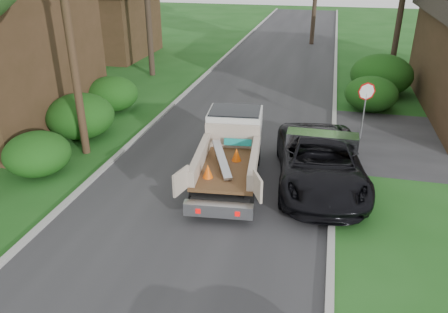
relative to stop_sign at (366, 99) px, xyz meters
name	(u,v)px	position (x,y,z in m)	size (l,w,h in m)	color
ground	(176,246)	(-5.20, -9.00, -1.78)	(120.00, 120.00, 0.00)	#194C15
road	(245,121)	(-5.20, 1.00, -1.77)	(8.00, 90.00, 0.02)	#28282B
curb_left	(164,113)	(-9.30, 1.00, -1.72)	(0.20, 90.00, 0.12)	#9E9E99
curb_right	(334,127)	(-1.10, 1.00, -1.72)	(0.20, 90.00, 0.12)	#9E9E99
stop_sign	(366,99)	(0.00, 0.00, 0.00)	(0.71, 0.32, 2.48)	slate
utility_pole	(67,18)	(-10.68, -4.02, 3.40)	(2.42, 1.25, 10.00)	#382619
house_left_far	(100,14)	(-18.70, 13.00, 1.27)	(7.56, 7.56, 6.00)	#3B2918
hedge_left_a	(37,154)	(-11.40, -6.00, -1.01)	(2.34, 2.34, 1.53)	#153E0E
hedge_left_b	(80,116)	(-11.70, -2.50, -0.84)	(2.86, 2.86, 1.87)	#153E0E
hedge_left_c	(112,94)	(-12.00, 1.00, -0.93)	(2.60, 2.60, 1.70)	#153E0E
hedge_right_a	(371,94)	(0.60, 4.00, -0.93)	(2.60, 2.60, 1.70)	#153E0E
hedge_right_b	(381,75)	(1.30, 7.00, -0.67)	(3.38, 3.38, 2.21)	#153E0E
flatbed_truck	(232,144)	(-4.69, -4.34, -0.66)	(2.77, 5.59, 2.05)	black
black_pickup	(320,162)	(-1.60, -4.50, -0.94)	(2.78, 6.04, 1.68)	black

